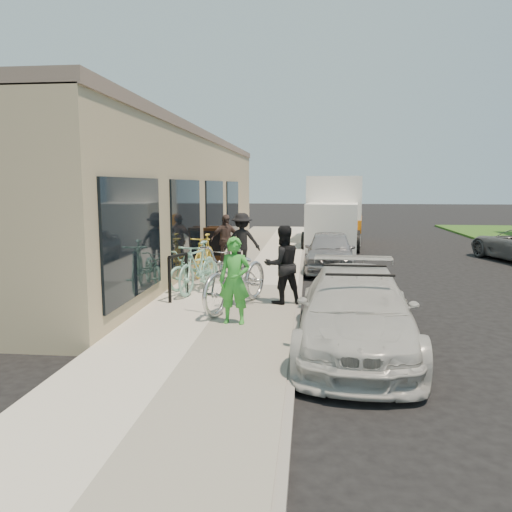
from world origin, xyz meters
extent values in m
plane|color=black|center=(0.00, 0.00, 0.00)|extent=(120.00, 120.00, 0.00)
cube|color=beige|center=(-2.00, 3.00, 0.07)|extent=(3.00, 34.00, 0.15)
cube|color=gray|center=(-0.45, 3.00, 0.07)|extent=(0.12, 34.00, 0.13)
cube|color=tan|center=(-5.25, 8.00, 2.00)|extent=(3.50, 20.00, 4.00)
cube|color=#746357|center=(-5.25, 8.00, 4.10)|extent=(3.60, 20.00, 0.25)
cube|color=black|center=(-3.48, 0.00, 1.60)|extent=(0.06, 3.00, 2.20)
cube|color=black|center=(-3.48, 4.00, 1.60)|extent=(0.06, 3.00, 2.20)
cube|color=black|center=(-3.48, 8.00, 1.60)|extent=(0.06, 3.00, 2.20)
cube|color=black|center=(-3.48, 12.00, 1.60)|extent=(0.06, 3.00, 2.20)
cylinder|color=black|center=(-3.09, 0.92, 0.62)|extent=(0.07, 0.07, 0.95)
cylinder|color=black|center=(-2.88, 1.52, 0.62)|extent=(0.07, 0.07, 0.95)
cylinder|color=black|center=(-2.99, 1.22, 1.10)|extent=(0.28, 0.62, 0.07)
cube|color=black|center=(-3.25, 6.29, 0.71)|extent=(0.68, 0.29, 1.10)
cube|color=black|center=(-3.26, 6.69, 0.71)|extent=(0.68, 0.29, 1.10)
cube|color=black|center=(-3.25, 6.25, 0.76)|extent=(0.54, 0.20, 0.79)
imported|color=beige|center=(0.49, -1.25, 0.63)|extent=(2.00, 4.41, 1.25)
cylinder|color=black|center=(0.49, -1.72, 1.27)|extent=(0.99, 0.04, 0.04)
cylinder|color=black|center=(0.49, -0.89, 1.27)|extent=(0.99, 0.04, 0.04)
imported|color=#96969B|center=(0.38, 5.97, 0.61)|extent=(1.58, 3.63, 1.22)
cube|color=white|center=(0.63, 10.66, 0.92)|extent=(2.13, 2.13, 1.85)
cube|color=black|center=(0.63, 10.66, 1.31)|extent=(1.80, 0.24, 0.88)
cube|color=white|center=(0.92, 13.56, 1.51)|extent=(2.64, 4.29, 2.82)
cube|color=orange|center=(0.92, 13.56, 0.88)|extent=(2.66, 4.31, 0.54)
cylinder|color=black|center=(-0.39, 10.27, 0.39)|extent=(0.32, 0.80, 0.78)
cylinder|color=black|center=(1.55, 10.08, 0.39)|extent=(0.32, 0.80, 0.78)
cylinder|color=black|center=(-0.28, 11.34, 0.39)|extent=(0.32, 0.80, 0.78)
cylinder|color=black|center=(1.65, 11.14, 0.39)|extent=(0.32, 0.80, 0.78)
cylinder|color=black|center=(0.09, 15.02, 0.39)|extent=(0.32, 0.80, 0.78)
cylinder|color=black|center=(2.02, 14.82, 0.39)|extent=(0.32, 0.80, 0.78)
imported|color=silver|center=(-1.65, 0.64, 0.79)|extent=(1.63, 2.59, 1.29)
imported|color=green|center=(-1.53, -0.45, 0.91)|extent=(0.58, 0.40, 1.53)
imported|color=black|center=(-0.78, 1.15, 0.95)|extent=(0.97, 0.88, 1.60)
imported|color=#7FBEA7|center=(-2.74, 2.02, 0.72)|extent=(0.95, 1.97, 1.14)
imported|color=#7FBEA7|center=(-2.93, 2.50, 0.60)|extent=(1.35, 1.80, 0.90)
imported|color=gold|center=(-3.04, 4.10, 0.70)|extent=(0.64, 1.87, 1.10)
imported|color=black|center=(-2.18, 5.34, 0.96)|extent=(1.09, 0.69, 1.61)
imported|color=#513E39|center=(-2.74, 5.75, 0.93)|extent=(0.98, 0.76, 1.55)
camera|label=1|loc=(-0.24, -8.92, 2.57)|focal=35.00mm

